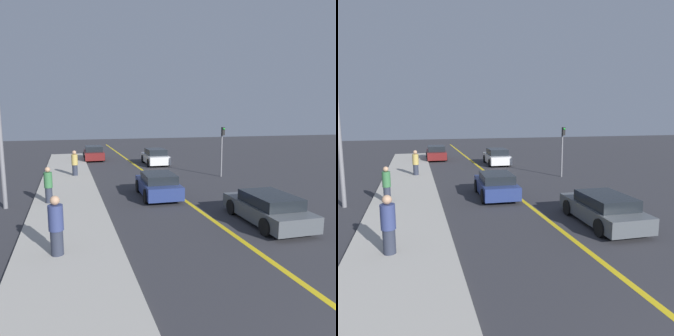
# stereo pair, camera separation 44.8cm
# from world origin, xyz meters

# --- Properties ---
(road_center_line) EXTENTS (0.20, 60.00, 0.01)m
(road_center_line) POSITION_xyz_m (0.00, 18.00, 0.00)
(road_center_line) COLOR gold
(road_center_line) RESTS_ON ground_plane
(sidewalk_left) EXTENTS (3.23, 35.85, 0.11)m
(sidewalk_left) POSITION_xyz_m (-5.60, 17.92, 0.06)
(sidewalk_left) COLOR #ADA89E
(sidewalk_left) RESTS_ON ground_plane
(car_near_right_lane) EXTENTS (1.98, 4.33, 1.19)m
(car_near_right_lane) POSITION_xyz_m (1.90, 9.38, 0.59)
(car_near_right_lane) COLOR #4C5156
(car_near_right_lane) RESTS_ON ground_plane
(car_ahead_center) EXTENTS (2.04, 4.07, 1.26)m
(car_ahead_center) POSITION_xyz_m (-1.09, 14.73, 0.62)
(car_ahead_center) COLOR navy
(car_ahead_center) RESTS_ON ground_plane
(car_far_distant) EXTENTS (2.02, 4.38, 1.38)m
(car_far_distant) POSITION_xyz_m (1.78, 26.09, 0.67)
(car_far_distant) COLOR silver
(car_far_distant) RESTS_ON ground_plane
(car_parked_left_lot) EXTENTS (1.95, 4.43, 1.36)m
(car_parked_left_lot) POSITION_xyz_m (-3.13, 30.73, 0.65)
(car_parked_left_lot) COLOR maroon
(car_parked_left_lot) RESTS_ON ground_plane
(pedestrian_near_curb) EXTENTS (0.43, 0.43, 1.79)m
(pedestrian_near_curb) POSITION_xyz_m (-5.92, 8.34, 1.00)
(pedestrian_near_curb) COLOR #282D3D
(pedestrian_near_curb) RESTS_ON sidewalk_left
(pedestrian_mid_group) EXTENTS (0.38, 0.38, 1.71)m
(pedestrian_mid_group) POSITION_xyz_m (-6.45, 14.68, 0.96)
(pedestrian_mid_group) COLOR #282D3D
(pedestrian_mid_group) RESTS_ON sidewalk_left
(pedestrian_far_standing) EXTENTS (0.42, 0.42, 1.74)m
(pedestrian_far_standing) POSITION_xyz_m (-5.09, 21.87, 0.97)
(pedestrian_far_standing) COLOR #282D3D
(pedestrian_far_standing) RESTS_ON sidewalk_left
(traffic_light) EXTENTS (0.18, 0.40, 3.44)m
(traffic_light) POSITION_xyz_m (4.66, 18.99, 2.15)
(traffic_light) COLOR slate
(traffic_light) RESTS_ON ground_plane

